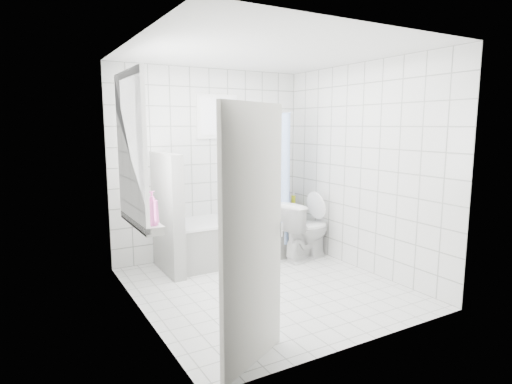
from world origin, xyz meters
TOP-DOWN VIEW (x-y plane):
  - ground at (0.00, 0.00)m, footprint 3.00×3.00m
  - ceiling at (0.00, 0.00)m, footprint 3.00×3.00m
  - wall_back at (0.00, 1.50)m, footprint 2.80×0.02m
  - wall_front at (0.00, -1.50)m, footprint 2.80×0.02m
  - wall_left at (-1.40, 0.00)m, footprint 0.02×3.00m
  - wall_right at (1.40, 0.00)m, footprint 0.02×3.00m
  - window_left at (-1.35, 0.30)m, footprint 0.01×0.90m
  - window_back at (0.10, 1.46)m, footprint 0.50×0.01m
  - window_sill at (-1.31, 0.30)m, footprint 0.18×1.02m
  - door at (-0.90, -1.29)m, footprint 0.72×0.41m
  - bathtub at (0.08, 1.12)m, footprint 1.59×0.77m
  - partition_wall at (-0.78, 1.07)m, footprint 0.15×0.85m
  - tiled_ledge at (1.20, 1.38)m, footprint 0.40×0.24m
  - toilet at (1.03, 0.65)m, footprint 0.88×0.63m
  - curtain_rod at (0.82, 1.10)m, footprint 0.02×0.80m
  - shower_curtain at (0.82, 0.97)m, footprint 0.14×0.48m
  - tub_faucet at (0.18, 1.46)m, footprint 0.18×0.06m
  - sill_bottles at (-1.30, 0.11)m, footprint 0.17×0.81m
  - ledge_bottles at (1.21, 1.35)m, footprint 0.19×0.15m

SIDE VIEW (x-z plane):
  - ground at x=0.00m, z-range 0.00..0.00m
  - tiled_ledge at x=1.20m, z-range 0.00..0.55m
  - bathtub at x=0.08m, z-range 0.00..0.58m
  - toilet at x=1.03m, z-range 0.00..0.81m
  - ledge_bottles at x=1.21m, z-range 0.54..0.81m
  - partition_wall at x=-0.78m, z-range 0.00..1.50m
  - tub_faucet at x=0.18m, z-range 0.82..0.88m
  - window_sill at x=-1.31m, z-range 0.82..0.90m
  - door at x=-0.90m, z-range 0.00..2.00m
  - sill_bottles at x=-1.30m, z-range 0.87..1.19m
  - shower_curtain at x=0.82m, z-range 0.21..1.99m
  - wall_back at x=0.00m, z-range 0.00..2.60m
  - wall_front at x=0.00m, z-range 0.00..2.60m
  - wall_left at x=-1.40m, z-range 0.00..2.60m
  - wall_right at x=1.40m, z-range 0.00..2.60m
  - window_left at x=-1.35m, z-range 0.90..2.30m
  - window_back at x=0.10m, z-range 1.70..2.20m
  - curtain_rod at x=0.82m, z-range 1.99..2.01m
  - ceiling at x=0.00m, z-range 2.60..2.60m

